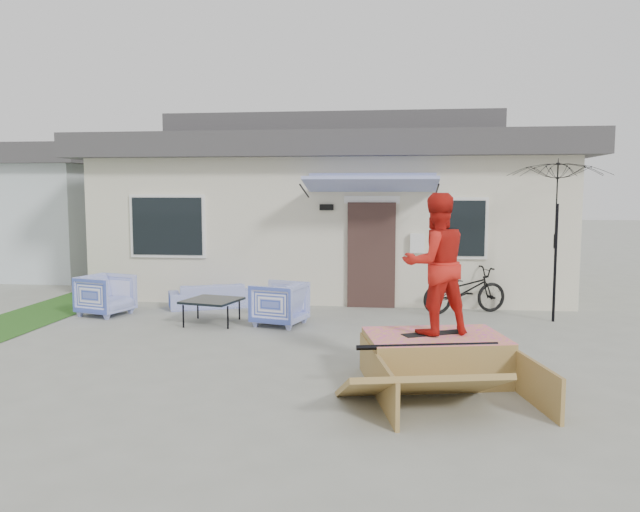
# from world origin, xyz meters

# --- Properties ---
(ground) EXTENTS (90.00, 90.00, 0.00)m
(ground) POSITION_xyz_m (0.00, 0.00, 0.00)
(ground) COLOR gray
(ground) RESTS_ON ground
(grass_strip) EXTENTS (1.40, 8.00, 0.01)m
(grass_strip) POSITION_xyz_m (-5.20, 2.00, 0.00)
(grass_strip) COLOR #23541A
(grass_strip) RESTS_ON ground
(house) EXTENTS (10.80, 8.49, 4.10)m
(house) POSITION_xyz_m (0.00, 7.99, 1.94)
(house) COLOR beige
(house) RESTS_ON ground
(neighbor_house) EXTENTS (8.60, 7.60, 3.50)m
(neighbor_house) POSITION_xyz_m (-10.50, 10.00, 1.78)
(neighbor_house) COLOR silver
(neighbor_house) RESTS_ON ground
(loveseat) EXTENTS (1.70, 1.11, 0.64)m
(loveseat) POSITION_xyz_m (-2.18, 4.08, 0.32)
(loveseat) COLOR #334AB9
(loveseat) RESTS_ON ground
(armchair_left) EXTENTS (0.97, 1.01, 0.84)m
(armchair_left) POSITION_xyz_m (-3.90, 3.05, 0.42)
(armchair_left) COLOR #334AB9
(armchair_left) RESTS_ON ground
(armchair_right) EXTENTS (0.94, 0.98, 0.83)m
(armchair_right) POSITION_xyz_m (-0.51, 2.59, 0.42)
(armchair_right) COLOR #334AB9
(armchair_right) RESTS_ON ground
(coffee_table) EXTENTS (1.05, 1.05, 0.43)m
(coffee_table) POSITION_xyz_m (-1.71, 2.57, 0.22)
(coffee_table) COLOR black
(coffee_table) RESTS_ON ground
(bicycle) EXTENTS (1.79, 1.15, 1.08)m
(bicycle) POSITION_xyz_m (2.79, 4.08, 0.54)
(bicycle) COLOR black
(bicycle) RESTS_ON ground
(patio_umbrella) EXTENTS (1.90, 1.78, 2.20)m
(patio_umbrella) POSITION_xyz_m (4.29, 3.49, 1.75)
(patio_umbrella) COLOR black
(patio_umbrella) RESTS_ON ground
(skate_ramp) EXTENTS (2.09, 2.51, 0.55)m
(skate_ramp) POSITION_xyz_m (1.99, -0.28, 0.28)
(skate_ramp) COLOR olive
(skate_ramp) RESTS_ON ground
(skateboard) EXTENTS (0.82, 0.54, 0.05)m
(skateboard) POSITION_xyz_m (1.97, -0.23, 0.58)
(skateboard) COLOR black
(skateboard) RESTS_ON skate_ramp
(skater) EXTENTS (1.03, 0.92, 1.73)m
(skater) POSITION_xyz_m (1.97, -0.23, 1.47)
(skater) COLOR red
(skater) RESTS_ON skateboard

